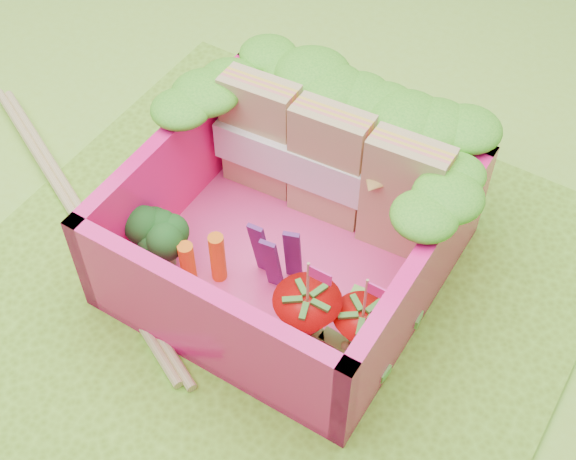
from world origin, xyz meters
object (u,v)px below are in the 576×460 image
at_px(strawberry_right, 361,332).
at_px(chopsticks, 81,218).
at_px(bento_box, 289,227).
at_px(strawberry_left, 307,319).
at_px(broccoli, 158,238).
at_px(sandwich_stack, 331,166).

distance_m(strawberry_right, chopsticks, 1.49).
height_order(bento_box, chopsticks, bento_box).
bearing_deg(strawberry_left, broccoli, -179.97).
bearing_deg(strawberry_right, bento_box, 153.37).
bearing_deg(broccoli, strawberry_right, 4.33).
xyz_separation_m(bento_box, broccoli, (-0.47, -0.32, -0.05)).
bearing_deg(strawberry_left, chopsticks, 178.94).
height_order(sandwich_stack, broccoli, sandwich_stack).
relative_size(bento_box, chopsticks, 0.65).
bearing_deg(broccoli, chopsticks, 177.35).
height_order(sandwich_stack, strawberry_right, sandwich_stack).
relative_size(bento_box, broccoli, 4.13).
xyz_separation_m(sandwich_stack, chopsticks, (-0.99, -0.65, -0.33)).
distance_m(broccoli, strawberry_left, 0.76).
bearing_deg(broccoli, strawberry_left, 0.03).
bearing_deg(broccoli, bento_box, 34.40).
xyz_separation_m(bento_box, strawberry_right, (0.50, -0.25, -0.10)).
relative_size(sandwich_stack, strawberry_left, 2.17).
distance_m(bento_box, strawberry_left, 0.44).
relative_size(sandwich_stack, strawberry_right, 2.33).
bearing_deg(strawberry_right, broccoli, -175.67).
height_order(sandwich_stack, strawberry_left, sandwich_stack).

